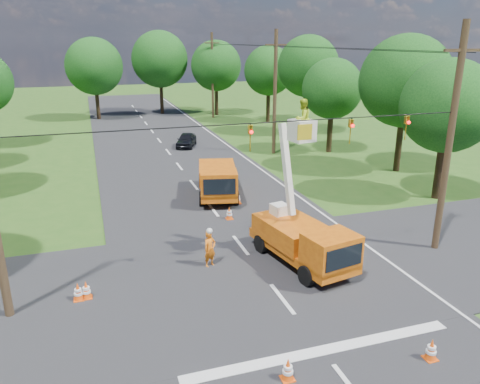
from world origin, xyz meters
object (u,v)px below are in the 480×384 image
object	(u,v)px
ground_worker	(210,249)
tree_right_b	(406,81)
pole_right_far	(212,75)
tree_far_c	(216,66)
pole_right_near	(450,140)
pole_right_mid	(275,92)
tree_far_b	(160,59)
distant_car	(186,140)
tree_right_c	(332,89)
second_truck	(218,180)
traffic_cone_5	(78,292)
tree_right_e	(269,71)
traffic_cone_2	(229,213)
tree_right_d	(308,66)
bucket_truck	(304,232)
tree_right_a	(448,106)
tree_far_a	(94,66)
traffic_cone_4	(86,290)
traffic_cone_1	(431,350)
traffic_cone_0	(288,370)
traffic_cone_3	(238,198)

from	to	relation	value
ground_worker	tree_right_b	xyz separation A→B (m)	(16.87, 10.55, 5.63)
pole_right_far	tree_far_c	world-z (taller)	pole_right_far
pole_right_near	pole_right_far	world-z (taller)	same
pole_right_mid	tree_far_b	xyz separation A→B (m)	(-5.50, 25.00, 1.70)
distant_car	tree_right_c	bearing A→B (deg)	-4.75
second_truck	traffic_cone_5	size ratio (longest dim) A/B	8.43
distant_car	pole_right_far	size ratio (longest dim) A/B	0.36
second_truck	traffic_cone_5	distance (m)	12.87
pole_right_near	tree_right_e	bearing A→B (deg)	81.39
distant_car	traffic_cone_2	distance (m)	18.37
tree_right_b	tree_right_e	xyz separation A→B (m)	(-1.20, 23.00, -0.62)
tree_right_d	tree_far_c	xyz separation A→B (m)	(-5.30, 15.00, -0.62)
second_truck	traffic_cone_2	bearing A→B (deg)	-83.19
pole_right_mid	tree_right_c	xyz separation A→B (m)	(4.70, -1.00, 0.21)
tree_far_c	bucket_truck	bearing A→B (deg)	-100.28
tree_right_a	tree_right_c	distance (m)	13.01
pole_right_near	tree_far_a	world-z (taller)	pole_right_near
distant_car	traffic_cone_4	xyz separation A→B (m)	(-8.86, -24.38, -0.26)
traffic_cone_1	traffic_cone_5	size ratio (longest dim) A/B	1.00
tree_right_c	traffic_cone_0	bearing A→B (deg)	-120.49
tree_right_b	tree_right_d	distance (m)	15.00
traffic_cone_2	distant_car	bearing A→B (deg)	85.39
traffic_cone_4	tree_far_a	distance (m)	43.10
pole_right_mid	tree_right_e	size ratio (longest dim) A/B	1.16
traffic_cone_3	ground_worker	bearing A→B (deg)	-116.12
tree_far_c	pole_right_mid	bearing A→B (deg)	-92.60
traffic_cone_2	tree_right_c	bearing A→B (deg)	44.70
traffic_cone_0	traffic_cone_5	distance (m)	8.48
traffic_cone_5	tree_far_b	distance (m)	46.31
tree_right_a	tree_right_b	distance (m)	6.25
traffic_cone_0	traffic_cone_2	size ratio (longest dim) A/B	1.00
traffic_cone_4	tree_right_b	distance (m)	25.55
distant_car	tree_right_d	xyz separation A→B (m)	(12.84, 2.28, 6.06)
bucket_truck	pole_right_near	distance (m)	7.48
tree_right_a	tree_right_c	xyz separation A→B (m)	(-0.30, 13.00, -0.25)
traffic_cone_5	tree_right_c	bearing A→B (deg)	42.53
second_truck	tree_far_b	xyz separation A→B (m)	(2.09, 34.73, 5.70)
tree_right_a	tree_right_c	world-z (taller)	tree_right_a
second_truck	traffic_cone_1	world-z (taller)	second_truck
ground_worker	pole_right_near	bearing A→B (deg)	-32.97
tree_right_a	tree_right_c	bearing A→B (deg)	91.32
traffic_cone_4	pole_right_far	distance (m)	42.81
traffic_cone_5	tree_right_a	world-z (taller)	tree_right_a
traffic_cone_2	pole_right_far	bearing A→B (deg)	76.57
tree_far_a	tree_far_b	xyz separation A→B (m)	(8.00, 2.00, 0.62)
traffic_cone_2	traffic_cone_5	size ratio (longest dim) A/B	1.00
traffic_cone_0	traffic_cone_4	xyz separation A→B (m)	(-5.37, 6.36, 0.00)
ground_worker	tree_far_b	world-z (taller)	tree_far_b
traffic_cone_2	tree_right_a	size ratio (longest dim) A/B	0.09
tree_right_e	traffic_cone_0	bearing A→B (deg)	-110.50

